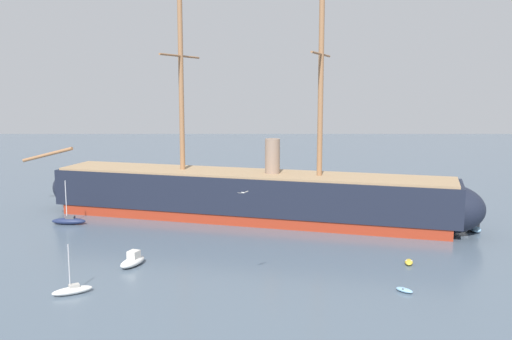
{
  "coord_description": "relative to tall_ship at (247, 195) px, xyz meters",
  "views": [
    {
      "loc": [
        1.04,
        -29.05,
        20.76
      ],
      "look_at": [
        1.2,
        38.37,
        10.4
      ],
      "focal_mm": 40.81,
      "sensor_mm": 36.0,
      "label": 1
    }
  ],
  "objects": [
    {
      "name": "dinghy_alongside_stern",
      "position": [
        18.6,
        -21.58,
        -3.53
      ],
      "size": [
        1.38,
        2.19,
        0.48
      ],
      "color": "gold",
      "rests_on": "ground"
    },
    {
      "name": "seagull_in_flight",
      "position": [
        -0.15,
        -31.46,
        6.49
      ],
      "size": [
        1.03,
        0.95,
        0.14
      ],
      "color": "silver"
    },
    {
      "name": "motorboat_far_right",
      "position": [
        31.46,
        -6.78,
        -3.2
      ],
      "size": [
        1.65,
        3.86,
        1.61
      ],
      "color": "#7FB2D6",
      "rests_on": "ground"
    },
    {
      "name": "dinghy_distant_centre",
      "position": [
        0.73,
        8.34,
        -3.45
      ],
      "size": [
        2.88,
        1.96,
        0.63
      ],
      "color": "gold",
      "rests_on": "ground"
    },
    {
      "name": "motorboat_alongside_bow",
      "position": [
        -12.89,
        -22.18,
        -3.17
      ],
      "size": [
        3.11,
        4.38,
        1.7
      ],
      "color": "silver",
      "rests_on": "ground"
    },
    {
      "name": "tall_ship",
      "position": [
        0.0,
        0.0,
        0.0
      ],
      "size": [
        71.35,
        26.33,
        35.14
      ],
      "color": "maroon",
      "rests_on": "ground"
    },
    {
      "name": "sailboat_mid_left",
      "position": [
        -16.97,
        -31.05,
        -3.34
      ],
      "size": [
        3.99,
        2.96,
        5.11
      ],
      "color": "silver",
      "rests_on": "ground"
    },
    {
      "name": "sailboat_far_left",
      "position": [
        -26.28,
        -2.92,
        -3.22
      ],
      "size": [
        5.04,
        1.68,
        6.49
      ],
      "color": "#1E284C",
      "rests_on": "ground"
    },
    {
      "name": "dinghy_mid_right",
      "position": [
        15.83,
        -30.5,
        -3.55
      ],
      "size": [
        1.88,
        1.89,
        0.44
      ],
      "color": "#7FB2D6",
      "rests_on": "ground"
    }
  ]
}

